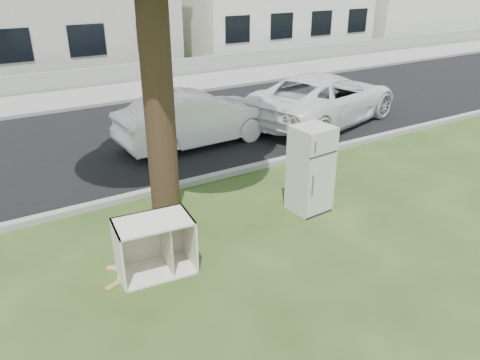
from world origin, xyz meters
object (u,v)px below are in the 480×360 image
car_center (198,118)px  car_right (324,98)px  fridge (311,169)px  cabinet (155,246)px

car_center → car_right: size_ratio=0.79×
fridge → car_right: bearing=42.7°
cabinet → car_right: car_right is taller
fridge → car_right: (3.82, 4.06, -0.09)m
fridge → car_center: 4.34m
fridge → car_center: size_ratio=0.39×
cabinet → car_right: (7.05, 4.44, 0.29)m
fridge → cabinet: (-3.22, -0.38, -0.38)m
cabinet → fridge: bearing=12.8°
fridge → car_center: bearing=87.8°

